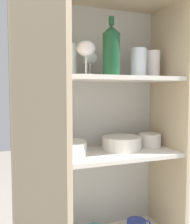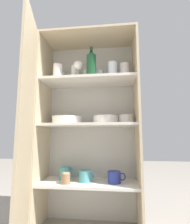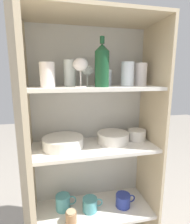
{
  "view_description": "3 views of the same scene",
  "coord_description": "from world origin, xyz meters",
  "px_view_note": "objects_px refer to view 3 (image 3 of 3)",
  "views": [
    {
      "loc": [
        -0.46,
        -1.01,
        1.1
      ],
      "look_at": [
        -0.01,
        0.17,
        1.0
      ],
      "focal_mm": 42.0,
      "sensor_mm": 36.0,
      "label": 1
    },
    {
      "loc": [
        0.22,
        -1.25,
        0.7
      ],
      "look_at": [
        0.05,
        0.2,
        0.9
      ],
      "focal_mm": 28.0,
      "sensor_mm": 36.0,
      "label": 2
    },
    {
      "loc": [
        -0.22,
        -0.85,
        1.22
      ],
      "look_at": [
        0.01,
        0.16,
        1.01
      ],
      "focal_mm": 28.0,
      "sensor_mm": 36.0,
      "label": 3
    }
  ],
  "objects_px": {
    "coffee_mug_primary": "(90,204)",
    "mixing_bowl_large": "(113,137)",
    "storage_jar": "(71,217)",
    "serving_bowl_small": "(137,134)",
    "plate_stack_white": "(63,142)",
    "wine_bottle": "(102,66)"
  },
  "relations": [
    {
      "from": "storage_jar",
      "to": "wine_bottle",
      "type": "bearing_deg",
      "value": 2.66
    },
    {
      "from": "wine_bottle",
      "to": "coffee_mug_primary",
      "type": "relative_size",
      "value": 1.91
    },
    {
      "from": "mixing_bowl_large",
      "to": "storage_jar",
      "type": "xyz_separation_m",
      "value": [
        -0.3,
        -0.12,
        -0.45
      ]
    },
    {
      "from": "coffee_mug_primary",
      "to": "wine_bottle",
      "type": "bearing_deg",
      "value": -49.96
    },
    {
      "from": "storage_jar",
      "to": "plate_stack_white",
      "type": "bearing_deg",
      "value": 105.12
    },
    {
      "from": "serving_bowl_small",
      "to": "coffee_mug_primary",
      "type": "bearing_deg",
      "value": -172.72
    },
    {
      "from": "serving_bowl_small",
      "to": "coffee_mug_primary",
      "type": "xyz_separation_m",
      "value": [
        -0.33,
        -0.04,
        -0.45
      ]
    },
    {
      "from": "storage_jar",
      "to": "serving_bowl_small",
      "type": "bearing_deg",
      "value": 14.2
    },
    {
      "from": "plate_stack_white",
      "to": "mixing_bowl_large",
      "type": "distance_m",
      "value": 0.32
    },
    {
      "from": "coffee_mug_primary",
      "to": "storage_jar",
      "type": "bearing_deg",
      "value": -150.51
    },
    {
      "from": "wine_bottle",
      "to": "coffee_mug_primary",
      "type": "xyz_separation_m",
      "value": [
        -0.06,
        0.07,
        -0.89
      ]
    },
    {
      "from": "plate_stack_white",
      "to": "storage_jar",
      "type": "xyz_separation_m",
      "value": [
        0.03,
        -0.1,
        -0.44
      ]
    },
    {
      "from": "wine_bottle",
      "to": "serving_bowl_small",
      "type": "relative_size",
      "value": 2.15
    },
    {
      "from": "plate_stack_white",
      "to": "mixing_bowl_large",
      "type": "bearing_deg",
      "value": 2.34
    },
    {
      "from": "mixing_bowl_large",
      "to": "storage_jar",
      "type": "relative_size",
      "value": 2.55
    },
    {
      "from": "coffee_mug_primary",
      "to": "mixing_bowl_large",
      "type": "bearing_deg",
      "value": 14.05
    },
    {
      "from": "serving_bowl_small",
      "to": "storage_jar",
      "type": "distance_m",
      "value": 0.66
    },
    {
      "from": "plate_stack_white",
      "to": "mixing_bowl_large",
      "type": "relative_size",
      "value": 1.21
    },
    {
      "from": "plate_stack_white",
      "to": "coffee_mug_primary",
      "type": "distance_m",
      "value": 0.47
    },
    {
      "from": "wine_bottle",
      "to": "mixing_bowl_large",
      "type": "relative_size",
      "value": 1.27
    },
    {
      "from": "wine_bottle",
      "to": "plate_stack_white",
      "type": "xyz_separation_m",
      "value": [
        -0.22,
        0.09,
        -0.45
      ]
    },
    {
      "from": "mixing_bowl_large",
      "to": "coffee_mug_primary",
      "type": "xyz_separation_m",
      "value": [
        -0.16,
        -0.04,
        -0.44
      ]
    }
  ]
}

